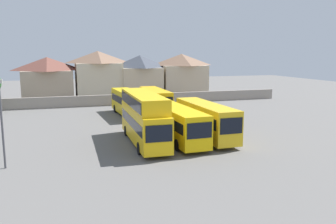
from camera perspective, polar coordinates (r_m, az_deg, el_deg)
name	(u,v)px	position (r m, az deg, el deg)	size (l,w,h in m)	color
ground	(138,112)	(51.84, -4.98, -0.01)	(140.00, 140.00, 0.00)	#605E5B
depot_boundary_wall	(128,99)	(59.18, -6.62, 2.04)	(56.00, 0.50, 1.80)	gray
bus_1	(144,115)	(33.44, -3.99, -0.57)	(2.86, 11.62, 4.85)	yellow
bus_2	(177,122)	(34.26, 1.51, -1.68)	(2.87, 10.82, 3.37)	yellow
bus_3	(206,119)	(35.83, 6.15, -1.07)	(2.69, 10.91, 3.55)	yellow
bus_4	(128,102)	(48.81, -6.52, 1.70)	(3.10, 10.76, 3.44)	yellow
bus_5	(155,100)	(49.82, -2.09, 1.97)	(2.64, 10.14, 3.54)	#EFB30F
house_terrace_left	(48,78)	(67.94, -19.04, 5.22)	(9.19, 7.80, 7.91)	tan
house_terrace_centre	(98,74)	(68.39, -11.31, 6.04)	(8.78, 8.12, 9.02)	beige
house_terrace_right	(140,76)	(68.71, -4.59, 5.88)	(8.16, 7.03, 8.21)	#C6B293
house_terrace_far_right	(182,74)	(71.58, 2.22, 6.15)	(9.35, 7.90, 8.47)	#C6B293
lamp_post_lot_edge	(2,119)	(28.64, -25.55, -1.00)	(0.50, 0.24, 6.75)	#4C4C51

